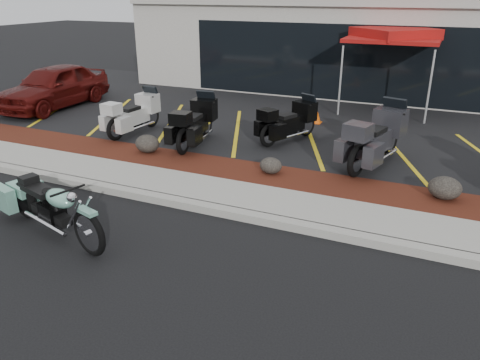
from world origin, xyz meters
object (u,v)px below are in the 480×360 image
at_px(popup_canopy, 394,36).
at_px(hero_cruiser, 88,226).
at_px(parked_car, 54,86).
at_px(touring_white, 151,107).
at_px(traffic_cone, 316,115).

bearing_deg(popup_canopy, hero_cruiser, -119.13).
bearing_deg(parked_car, touring_white, -10.89).
xyz_separation_m(touring_white, parked_car, (-4.38, 0.76, 0.12)).
bearing_deg(hero_cruiser, popup_canopy, 91.23).
bearing_deg(parked_car, hero_cruiser, -44.37).
relative_size(touring_white, traffic_cone, 4.18).
xyz_separation_m(hero_cruiser, parked_car, (-7.38, 6.95, 0.35)).
relative_size(touring_white, popup_canopy, 0.60).
bearing_deg(traffic_cone, popup_canopy, 56.54).
relative_size(hero_cruiser, traffic_cone, 5.90).
height_order(touring_white, popup_canopy, popup_canopy).
bearing_deg(popup_canopy, touring_white, -154.55).
relative_size(hero_cruiser, popup_canopy, 0.85).
relative_size(parked_car, popup_canopy, 1.23).
height_order(hero_cruiser, touring_white, touring_white).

